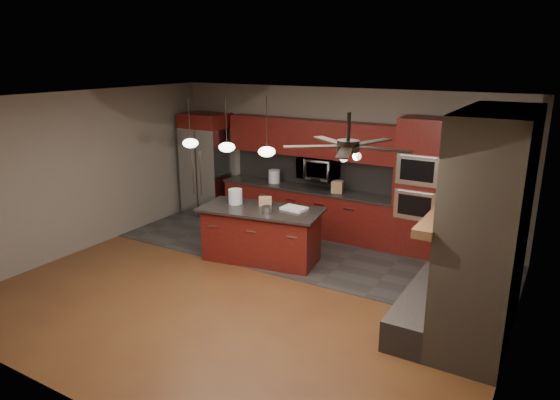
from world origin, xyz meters
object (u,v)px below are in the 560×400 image
Objects in this scene: oven_tower at (420,188)px; cardboard_box at (265,201)px; refrigerator at (207,165)px; paint_can at (267,209)px; counter_box at (337,187)px; paint_tray at (294,208)px; microwave at (318,168)px; counter_bucket at (274,176)px; kitchen_island at (261,234)px; white_bucket at (235,196)px.

oven_tower is 11.05× the size of cardboard_box.
paint_can is at bearing -33.68° from refrigerator.
counter_box is at bearing 0.59° from refrigerator.
paint_tray is at bearing -25.19° from refrigerator.
refrigerator is at bearing 159.53° from paint_tray.
refrigerator is (-2.60, -0.13, -0.20)m from microwave.
counter_box is (0.45, -0.10, -0.29)m from microwave.
paint_tray is 1.92m from counter_bucket.
cardboard_box is at bearing 125.30° from paint_can.
paint_tray is (-1.67, -1.44, -0.25)m from oven_tower.
white_bucket is at bearing 168.51° from kitchen_island.
counter_box is (1.40, -0.05, -0.02)m from counter_bucket.
paint_can is 0.48m from paint_tray.
white_bucket is at bearing -140.15° from counter_box.
kitchen_island is 13.48× the size of paint_can.
kitchen_island is (2.40, -1.60, -0.64)m from refrigerator.
oven_tower is 5.97× the size of paint_tray.
kitchen_island is 0.57m from cardboard_box.
counter_bucket is at bearing 97.81° from white_bucket.
paint_tray is (0.50, 0.23, 0.47)m from kitchen_island.
cardboard_box is at bearing -130.01° from counter_box.
oven_tower is 3.25× the size of microwave.
microwave is 1.89m from paint_can.
counter_box is (0.45, 1.76, 0.04)m from paint_can.
white_bucket reaches higher than paint_tray.
refrigerator is 8.67× the size of white_bucket.
kitchen_island is at bearing -110.09° from cardboard_box.
counter_box is at bearing 59.29° from kitchen_island.
kitchen_island is 0.73m from paint_tray.
microwave is 3.22× the size of counter_box.
cardboard_box is (2.36, -1.39, -0.11)m from refrigerator.
oven_tower is at bearing 42.39° from paint_can.
microwave is 1.57m from cardboard_box.
microwave is 4.60× the size of paint_can.
refrigerator is at bearing 137.20° from kitchen_island.
paint_tray is at bearing 11.63° from white_bucket.
oven_tower reaches higher than refrigerator.
kitchen_island is (-0.20, -1.73, -0.83)m from microwave.
refrigerator reaches higher than counter_bucket.
white_bucket is at bearing -82.19° from counter_bucket.
kitchen_island is 9.97× the size of cardboard_box.
microwave is at bearing 66.94° from white_bucket.
oven_tower reaches higher than paint_tray.
refrigerator is 9.69× the size of counter_box.
counter_box is (3.05, 0.03, -0.09)m from refrigerator.
paint_can is 1.82m from counter_box.
paint_tray is (0.31, 0.37, -0.03)m from paint_can.
paint_tray is 0.55m from cardboard_box.
kitchen_island is at bearing -2.35° from white_bucket.
paint_tray is at bearing -139.24° from oven_tower.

